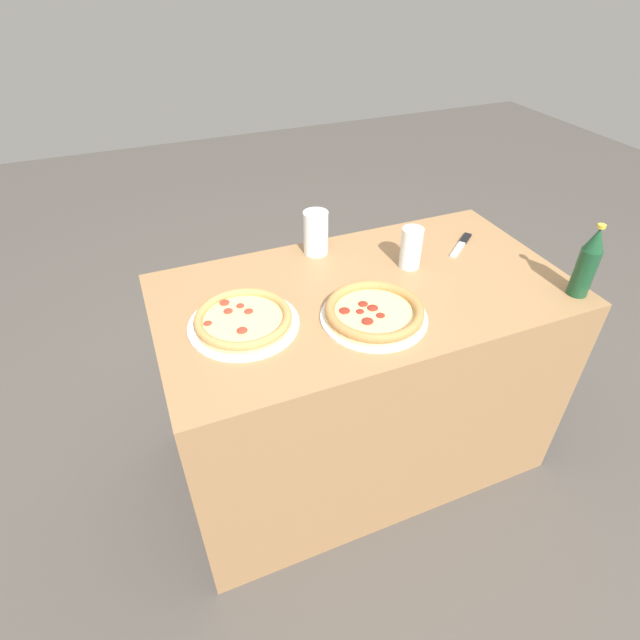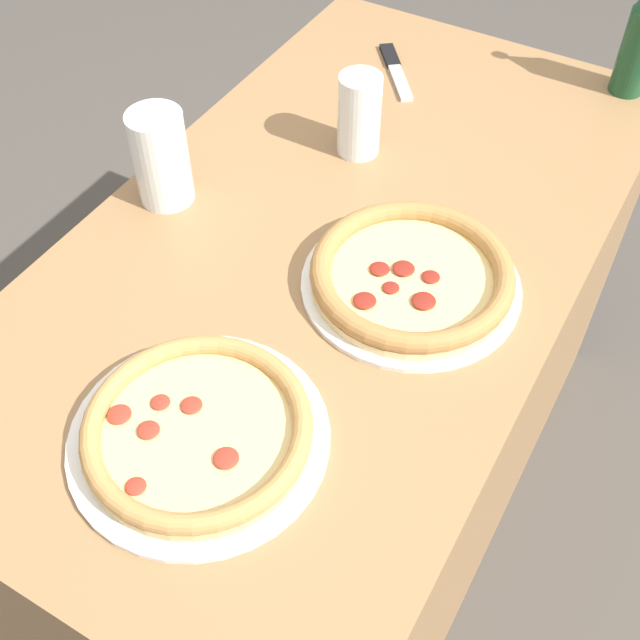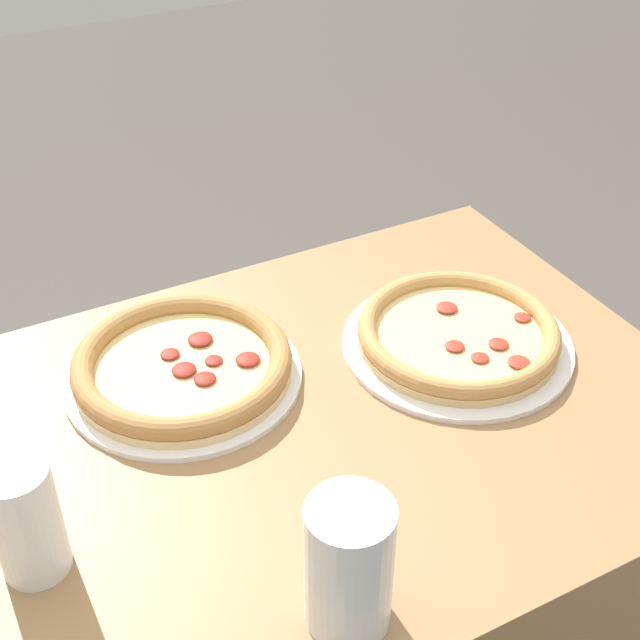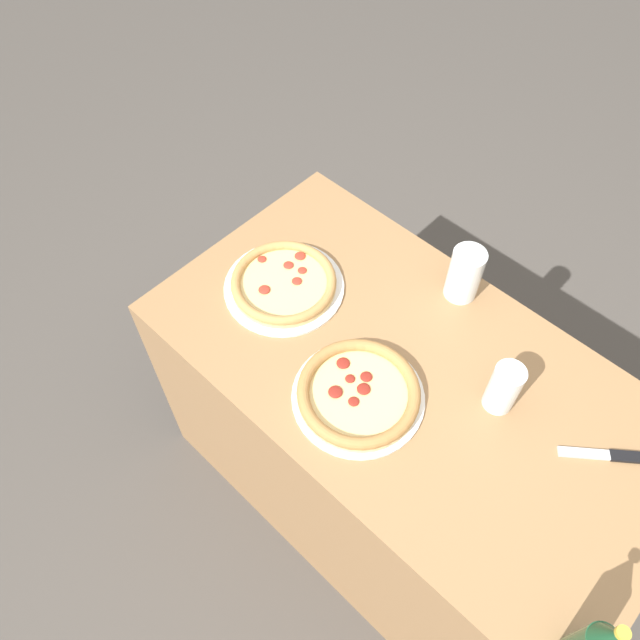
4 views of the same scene
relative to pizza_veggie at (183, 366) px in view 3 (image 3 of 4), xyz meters
name	(u,v)px [view 3 (image 3 of 4)]	position (x,y,z in m)	size (l,w,h in m)	color
pizza_veggie	(183,366)	(0.00, 0.00, 0.00)	(0.30, 0.30, 0.04)	white
pizza_pepperoni	(458,336)	(0.35, -0.11, 0.00)	(0.31, 0.31, 0.04)	white
glass_mango_juice	(27,524)	(-0.23, -0.21, 0.04)	(0.07, 0.07, 0.13)	white
glass_orange_juice	(349,571)	(0.01, -0.40, 0.04)	(0.08, 0.08, 0.15)	white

